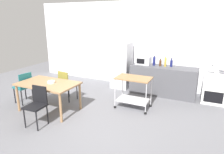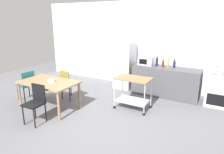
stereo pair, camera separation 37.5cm
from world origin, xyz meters
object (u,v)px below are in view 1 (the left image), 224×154
at_px(dining_table, 48,86).
at_px(bottle_hot_sauce, 154,61).
at_px(stove_oven, 214,87).
at_px(kitchen_cart, 133,88).
at_px(chair_olive, 66,83).
at_px(bottle_olive_oil, 160,63).
at_px(kettle, 212,68).
at_px(chair_black, 37,103).
at_px(fruit_bowl, 51,82).
at_px(bottle_wine, 165,62).
at_px(microwave, 143,60).
at_px(bottle_sesame_oil, 171,63).
at_px(chair_teal, 24,86).
at_px(refrigerator, 121,65).

bearing_deg(dining_table, bottle_hot_sauce, 49.91).
height_order(stove_oven, kitchen_cart, stove_oven).
bearing_deg(chair_olive, stove_oven, -147.70).
height_order(chair_olive, bottle_olive_oil, bottle_olive_oil).
distance_m(bottle_olive_oil, kettle, 1.46).
bearing_deg(chair_olive, kettle, -148.29).
height_order(chair_black, stove_oven, stove_oven).
bearing_deg(fruit_bowl, kitchen_cart, 29.99).
bearing_deg(bottle_wine, bottle_olive_oil, -178.56).
bearing_deg(bottle_olive_oil, microwave, 178.53).
bearing_deg(kitchen_cart, bottle_wine, 69.49).
relative_size(bottle_olive_oil, kettle, 0.96).
bearing_deg(chair_olive, bottle_hot_sauce, -131.80).
distance_m(bottle_sesame_oil, fruit_bowl, 3.56).
xyz_separation_m(bottle_wine, kettle, (1.30, -0.12, -0.03)).
bearing_deg(chair_teal, bottle_olive_oil, 135.10).
relative_size(refrigerator, kettle, 6.47).
xyz_separation_m(dining_table, chair_teal, (-0.95, 0.06, -0.15)).
bearing_deg(stove_oven, dining_table, -147.58).
distance_m(stove_oven, refrigerator, 2.92).
height_order(bottle_hot_sauce, fruit_bowl, bottle_hot_sauce).
bearing_deg(refrigerator, fruit_bowl, -109.13).
bearing_deg(stove_oven, kettle, -140.33).
bearing_deg(chair_olive, microwave, -126.50).
relative_size(kitchen_cart, bottle_sesame_oil, 3.41).
xyz_separation_m(chair_olive, bottle_wine, (2.44, 1.74, 0.52)).
distance_m(dining_table, bottle_wine, 3.49).
xyz_separation_m(chair_teal, bottle_sesame_oil, (3.56, 2.47, 0.49)).
height_order(stove_oven, kettle, kettle).
distance_m(bottle_hot_sauce, bottle_wine, 0.35).
relative_size(kitchen_cart, microwave, 1.98).
xyz_separation_m(stove_oven, fruit_bowl, (-3.77, -2.42, 0.33)).
relative_size(stove_oven, bottle_sesame_oil, 3.44).
height_order(refrigerator, bottle_olive_oil, refrigerator).
bearing_deg(chair_teal, bottle_hot_sauce, 136.96).
bearing_deg(bottle_wine, fruit_bowl, -133.82).
relative_size(kitchen_cart, kettle, 3.80).
bearing_deg(fruit_bowl, chair_black, -73.91).
bearing_deg(chair_olive, bottle_olive_oil, -134.49).
height_order(dining_table, microwave, microwave).
xyz_separation_m(bottle_hot_sauce, bottle_wine, (0.35, -0.00, 0.00)).
bearing_deg(bottle_wine, stove_oven, -0.91).
bearing_deg(fruit_bowl, dining_table, -164.01).
bearing_deg(stove_oven, kitchen_cart, -144.81).
distance_m(chair_olive, microwave, 2.52).
distance_m(dining_table, fruit_bowl, 0.14).
distance_m(chair_black, microwave, 3.52).
bearing_deg(microwave, bottle_wine, -0.84).
bearing_deg(chair_teal, dining_table, 94.90).
distance_m(stove_oven, bottle_hot_sauce, 1.86).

